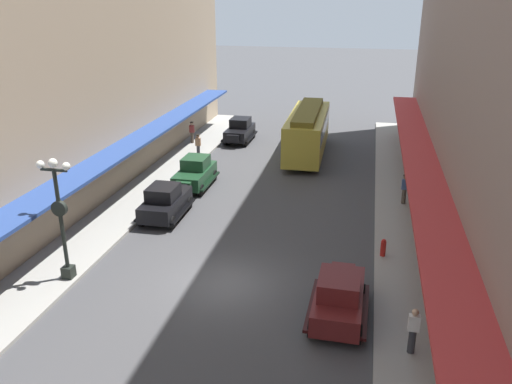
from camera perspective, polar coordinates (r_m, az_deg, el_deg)
The scene contains 14 objects.
ground_plane at distance 21.92m, azimuth -3.38°, elevation -9.91°, with size 200.00×200.00×0.00m, color #424244.
sidewalk_left at distance 24.77m, azimuth -20.50°, elevation -7.27°, with size 3.00×60.00×0.15m, color #99968E.
sidewalk_right at distance 21.36m, azimuth 16.82°, elevation -11.53°, with size 3.00×60.00×0.15m, color #99968E.
parked_car_0 at distance 28.00m, azimuth -9.86°, elevation -0.94°, with size 2.19×4.28×1.84m.
parked_car_1 at distance 42.20m, azimuth -1.77°, elevation 6.80°, with size 2.16×4.27×1.84m.
parked_car_2 at distance 32.24m, azimuth -6.67°, elevation 2.18°, with size 2.15×4.26×1.84m.
parked_car_3 at distance 19.55m, azimuth 9.02°, elevation -11.08°, with size 2.19×4.28×1.84m.
streetcar at distance 38.29m, azimuth 5.63°, elevation 6.72°, with size 2.74×9.66×3.46m.
lamp_post_with_clock at distance 22.15m, azimuth -20.54°, elevation -2.31°, with size 1.42×0.44×5.16m.
fire_hydrant at distance 24.18m, azimuth 13.69°, elevation -5.88°, with size 0.24×0.24×0.82m.
pedestrian_1 at distance 30.19m, azimuth 15.88°, elevation 0.32°, with size 0.36×0.28×1.67m.
pedestrian_2 at distance 18.22m, azimuth 16.74°, elevation -14.25°, with size 0.36×0.24×1.64m.
pedestrian_3 at distance 37.69m, azimuth -6.32°, elevation 5.06°, with size 0.36×0.28×1.67m.
pedestrian_4 at distance 41.44m, azimuth -6.99°, elevation 6.49°, with size 0.36×0.28×1.67m.
Camera 1 is at (5.23, -18.09, 11.21)m, focal length 36.72 mm.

